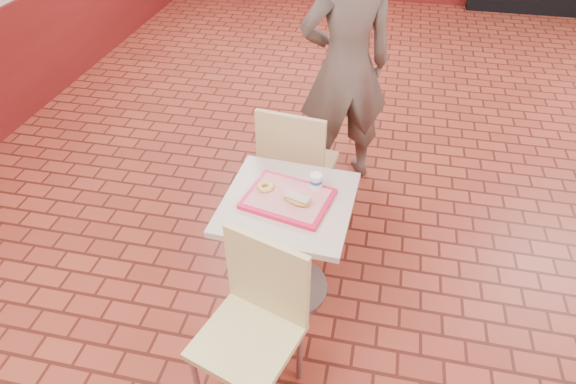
% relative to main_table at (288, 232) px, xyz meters
% --- Properties ---
extents(room_shell, '(8.01, 10.01, 3.01)m').
position_rel_main_table_xyz_m(room_shell, '(1.08, 0.78, 1.01)').
color(room_shell, maroon).
rests_on(room_shell, ground).
extents(wainscot_band, '(8.00, 10.00, 1.00)m').
position_rel_main_table_xyz_m(wainscot_band, '(1.08, 0.78, 0.01)').
color(wainscot_band, '#5F1312').
rests_on(wainscot_band, ground).
extents(main_table, '(0.69, 0.69, 0.73)m').
position_rel_main_table_xyz_m(main_table, '(0.00, 0.00, 0.00)').
color(main_table, '#C5B09F').
rests_on(main_table, ground).
extents(chair_main_front, '(0.54, 0.54, 0.94)m').
position_rel_main_table_xyz_m(chair_main_front, '(-0.02, -0.63, 0.03)').
color(chair_main_front, '#DAC982').
rests_on(chair_main_front, ground).
extents(chair_main_back, '(0.49, 0.49, 0.96)m').
position_rel_main_table_xyz_m(chair_main_back, '(-0.08, 0.61, 0.05)').
color(chair_main_back, '#CDB77B').
rests_on(chair_main_back, ground).
extents(customer, '(0.80, 0.68, 1.87)m').
position_rel_main_table_xyz_m(customer, '(0.15, 1.28, 0.44)').
color(customer, brown).
rests_on(customer, ground).
extents(serving_tray, '(0.44, 0.34, 0.03)m').
position_rel_main_table_xyz_m(serving_tray, '(0.00, 0.00, 0.25)').
color(serving_tray, red).
rests_on(serving_tray, main_table).
extents(ring_donut, '(0.10, 0.10, 0.03)m').
position_rel_main_table_xyz_m(ring_donut, '(-0.14, 0.04, 0.28)').
color(ring_donut, '#E3C853').
rests_on(ring_donut, serving_tray).
extents(long_john_donut, '(0.16, 0.11, 0.05)m').
position_rel_main_table_xyz_m(long_john_donut, '(0.06, -0.04, 0.29)').
color(long_john_donut, gold).
rests_on(long_john_donut, serving_tray).
extents(paper_cup, '(0.07, 0.07, 0.09)m').
position_rel_main_table_xyz_m(paper_cup, '(0.13, 0.11, 0.31)').
color(paper_cup, white).
rests_on(paper_cup, serving_tray).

